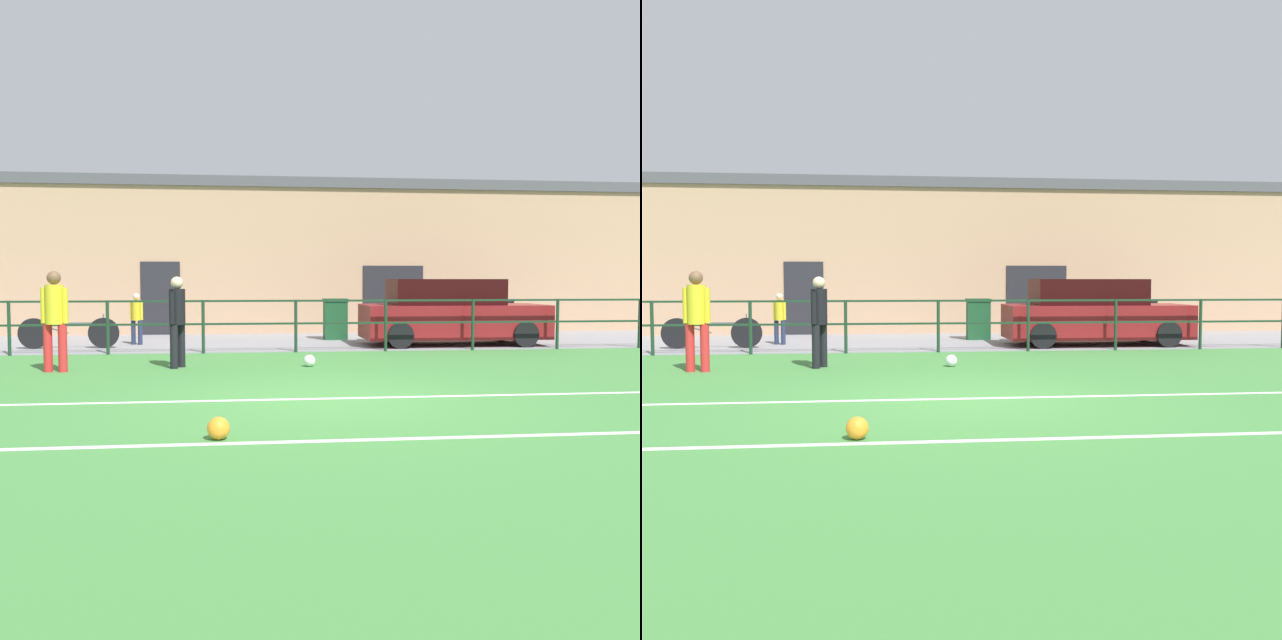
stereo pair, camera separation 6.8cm
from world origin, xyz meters
The scene contains 15 objects.
ground centered at (0.00, 0.00, -0.02)m, with size 60.00×44.00×0.04m, color #42843D.
field_line_touchline centered at (0.00, 0.10, 0.00)m, with size 36.00×0.11×0.00m, color white.
field_line_hash centered at (0.00, -2.28, 0.00)m, with size 36.00×0.11×0.00m, color white.
pavement_strip centered at (0.00, 8.50, 0.01)m, with size 48.00×5.00×0.02m, color gray.
perimeter_fence centered at (0.00, 6.00, 0.75)m, with size 36.07×0.07×1.15m.
clubhouse_facade centered at (0.00, 12.20, 2.28)m, with size 28.00×2.56×4.55m.
player_goalkeeper centered at (-2.33, 3.60, 0.93)m, with size 0.29×0.41×1.64m.
player_striker centered at (-4.37, 3.27, 0.99)m, with size 0.47×0.30×1.74m.
soccer_ball_match centered at (0.05, 3.50, 0.11)m, with size 0.22×0.22×0.22m, color white.
soccer_ball_spare centered at (-1.42, -2.10, 0.11)m, with size 0.23×0.23×0.23m, color orange.
spectator_child centered at (-3.70, 8.00, 0.72)m, with size 0.32×0.22×1.24m.
parked_car_red centered at (3.84, 7.13, 0.77)m, with size 4.37×1.77×1.58m.
bicycle_parked_0 centered at (-5.09, 7.20, 0.38)m, with size 2.24×0.04×0.79m.
trash_bin_0 centered at (6.06, 9.52, 0.53)m, with size 0.54×0.46×1.02m.
trash_bin_1 centered at (1.27, 8.91, 0.56)m, with size 0.63×0.53×1.07m.
Camera 1 is at (-1.18, -8.89, 1.59)m, focal length 38.46 mm.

